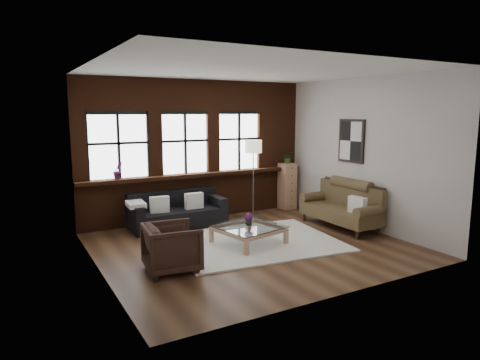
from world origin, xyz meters
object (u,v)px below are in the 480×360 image
dark_sofa (178,210)px  armchair (172,248)px  floor_lamp (253,175)px  vintage_settee (340,204)px  vase (248,222)px  drawer_chest (287,186)px  coffee_table (248,235)px

dark_sofa → armchair: armchair is taller
armchair → floor_lamp: 4.02m
vintage_settee → armchair: size_ratio=2.32×
armchair → vase: size_ratio=6.16×
drawer_chest → floor_lamp: size_ratio=0.60×
dark_sofa → vintage_settee: 3.50m
dark_sofa → armchair: bearing=-113.1°
dark_sofa → vase: bearing=-69.0°
vintage_settee → armchair: vintage_settee is taller
vintage_settee → coffee_table: 2.34m
armchair → drawer_chest: bearing=-50.4°
vase → drawer_chest: (2.41, 2.13, 0.16)m
coffee_table → floor_lamp: size_ratio=0.57×
dark_sofa → floor_lamp: size_ratio=1.05×
vintage_settee → vase: (-2.32, -0.06, -0.08)m
floor_lamp → armchair: bearing=-139.8°
vintage_settee → coffee_table: (-2.32, -0.06, -0.34)m
vase → floor_lamp: floor_lamp is taller
dark_sofa → coffee_table: size_ratio=1.83×
vase → drawer_chest: drawer_chest is taller
vintage_settee → coffee_table: bearing=-178.6°
coffee_table → floor_lamp: (1.30, 1.98, 0.80)m
dark_sofa → drawer_chest: drawer_chest is taller
dark_sofa → floor_lamp: (2.00, 0.16, 0.61)m
vintage_settee → floor_lamp: 2.23m
vintage_settee → armchair: 4.10m
armchair → coffee_table: (1.73, 0.58, -0.20)m
dark_sofa → vase: (0.70, -1.83, 0.06)m
vase → armchair: bearing=-161.4°
coffee_table → armchair: bearing=-161.4°
armchair → floor_lamp: bearing=-43.4°
vase → drawer_chest: size_ratio=0.11×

